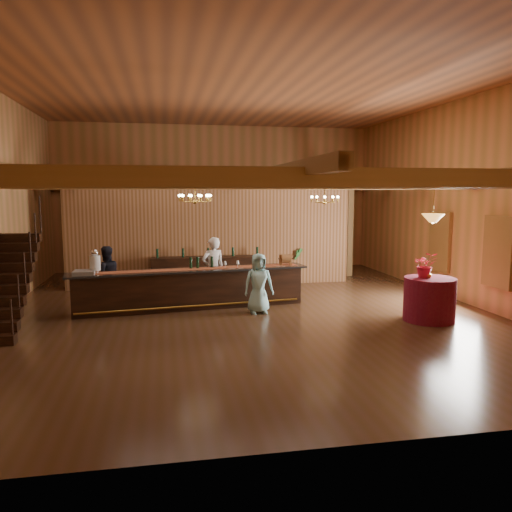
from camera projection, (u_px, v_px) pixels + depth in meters
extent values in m
plane|color=#3F2815|center=(246.00, 310.00, 12.74)|extent=(14.00, 14.00, 0.00)
plane|color=#AA6136|center=(245.00, 87.00, 12.03)|extent=(14.00, 14.00, 0.00)
cube|color=#BD7A4A|center=(216.00, 198.00, 19.21)|extent=(12.00, 0.10, 5.50)
cube|color=#BD7A4A|center=(347.00, 214.00, 5.56)|extent=(12.00, 0.10, 5.50)
cube|color=#BD7A4A|center=(464.00, 201.00, 13.47)|extent=(0.10, 14.00, 5.50)
cube|color=brown|center=(309.00, 177.00, 6.96)|extent=(11.90, 0.20, 0.28)
cube|color=brown|center=(271.00, 181.00, 9.40)|extent=(11.90, 0.20, 0.28)
cube|color=brown|center=(249.00, 183.00, 11.84)|extent=(11.90, 0.20, 0.28)
cube|color=brown|center=(234.00, 185.00, 14.28)|extent=(11.90, 0.20, 0.28)
cube|color=brown|center=(224.00, 186.00, 16.71)|extent=(11.90, 0.20, 0.28)
cube|color=brown|center=(216.00, 186.00, 18.96)|extent=(11.90, 0.20, 0.28)
cube|color=brown|center=(53.00, 177.00, 11.49)|extent=(0.18, 13.90, 0.22)
cube|color=brown|center=(245.00, 178.00, 12.31)|extent=(0.18, 13.90, 0.22)
cube|color=brown|center=(414.00, 179.00, 13.12)|extent=(0.18, 13.90, 0.22)
cube|color=brown|center=(86.00, 235.00, 16.10)|extent=(0.20, 0.20, 3.20)
cube|color=brown|center=(350.00, 231.00, 17.73)|extent=(0.20, 0.20, 3.20)
cube|color=brown|center=(212.00, 238.00, 15.86)|extent=(9.00, 0.18, 3.10)
cube|color=white|center=(499.00, 252.00, 12.06)|extent=(0.12, 1.05, 1.75)
cube|color=white|center=(440.00, 242.00, 14.59)|extent=(0.12, 1.05, 1.75)
cube|color=black|center=(0.00, 301.00, 10.53)|extent=(1.00, 0.28, 0.20)
cube|color=black|center=(3.00, 290.00, 10.77)|extent=(1.00, 0.28, 0.20)
cube|color=black|center=(7.00, 278.00, 11.02)|extent=(1.00, 0.28, 0.20)
cube|color=black|center=(10.00, 267.00, 11.27)|extent=(1.00, 0.28, 0.20)
cube|color=black|center=(13.00, 257.00, 11.52)|extent=(1.00, 0.28, 0.20)
cube|color=black|center=(16.00, 247.00, 11.76)|extent=(1.00, 0.28, 0.20)
cube|color=black|center=(19.00, 238.00, 12.01)|extent=(1.00, 0.28, 0.20)
cube|color=black|center=(248.00, 259.00, 18.21)|extent=(1.20, 0.60, 1.10)
cube|color=brown|center=(165.00, 263.00, 17.67)|extent=(1.00, 0.60, 1.00)
cube|color=black|center=(191.00, 290.00, 12.86)|extent=(5.87, 1.31, 0.97)
cube|color=black|center=(191.00, 270.00, 12.79)|extent=(6.17, 1.47, 0.05)
cube|color=maroon|center=(191.00, 269.00, 12.79)|extent=(5.74, 1.06, 0.01)
cylinder|color=olive|center=(192.00, 306.00, 12.52)|extent=(5.61, 0.71, 0.05)
cylinder|color=silver|center=(95.00, 272.00, 12.14)|extent=(0.18, 0.18, 0.08)
cylinder|color=silver|center=(95.00, 263.00, 12.11)|extent=(0.26, 0.26, 0.36)
sphere|color=silver|center=(95.00, 253.00, 12.08)|extent=(0.18, 0.18, 0.18)
cube|color=gray|center=(84.00, 273.00, 11.97)|extent=(0.50, 0.50, 0.10)
cube|color=brown|center=(280.00, 260.00, 13.45)|extent=(0.06, 0.06, 0.30)
cube|color=brown|center=(290.00, 260.00, 13.50)|extent=(0.06, 0.06, 0.30)
cylinder|color=brown|center=(285.00, 259.00, 13.48)|extent=(0.24, 0.24, 0.24)
cylinder|color=black|center=(191.00, 263.00, 12.88)|extent=(0.07, 0.07, 0.30)
cylinder|color=black|center=(198.00, 263.00, 12.94)|extent=(0.07, 0.07, 0.30)
cylinder|color=black|center=(212.00, 262.00, 13.05)|extent=(0.07, 0.07, 0.30)
cube|color=black|center=(208.00, 272.00, 15.59)|extent=(3.52, 0.63, 0.99)
cylinder|color=#5E061A|center=(429.00, 299.00, 11.62)|extent=(1.18, 1.18, 1.02)
cylinder|color=olive|center=(195.00, 193.00, 12.30)|extent=(0.02, 0.02, 0.45)
sphere|color=olive|center=(195.00, 202.00, 12.33)|extent=(0.12, 0.12, 0.12)
torus|color=olive|center=(195.00, 198.00, 12.32)|extent=(0.80, 0.80, 0.04)
cylinder|color=olive|center=(325.00, 193.00, 14.02)|extent=(0.02, 0.02, 0.50)
sphere|color=olive|center=(325.00, 202.00, 14.05)|extent=(0.12, 0.12, 0.12)
torus|color=olive|center=(325.00, 199.00, 14.04)|extent=(0.80, 0.80, 0.04)
cylinder|color=olive|center=(434.00, 201.00, 11.33)|extent=(0.02, 0.02, 0.80)
cone|color=orange|center=(433.00, 218.00, 11.38)|extent=(0.52, 0.52, 0.20)
imported|color=white|center=(213.00, 269.00, 13.68)|extent=(0.73, 0.58, 1.77)
imported|color=black|center=(106.00, 276.00, 13.15)|extent=(0.92, 0.81, 1.59)
imported|color=#93D0D3|center=(259.00, 283.00, 12.33)|extent=(0.74, 0.50, 1.50)
imported|color=#286026|center=(296.00, 265.00, 16.53)|extent=(0.68, 0.57, 1.17)
imported|color=red|center=(425.00, 265.00, 11.55)|extent=(0.64, 0.59, 0.60)
imported|color=olive|center=(428.00, 272.00, 11.50)|extent=(0.18, 0.18, 0.28)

